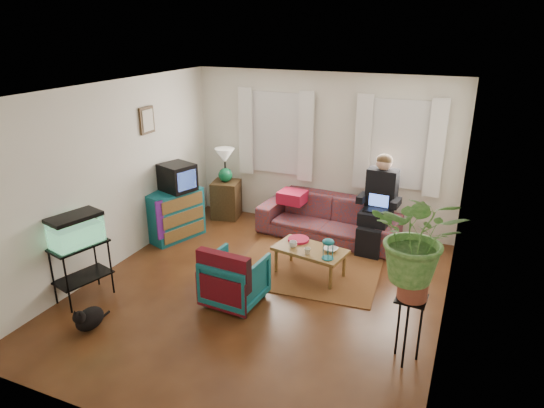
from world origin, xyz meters
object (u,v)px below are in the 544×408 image
at_px(coffee_table, 310,262).
at_px(plant_stand, 408,330).
at_px(dresser, 175,214).
at_px(sofa, 328,212).
at_px(armchair, 235,277).
at_px(side_table, 226,199).
at_px(aquarium_stand, 82,272).

height_order(coffee_table, plant_stand, plant_stand).
xyz_separation_m(dresser, plant_stand, (3.95, -1.69, -0.03)).
xyz_separation_m(sofa, coffee_table, (0.15, -1.35, -0.24)).
bearing_deg(dresser, armchair, -17.78).
relative_size(sofa, side_table, 3.36).
bearing_deg(coffee_table, aquarium_stand, -134.66).
relative_size(armchair, plant_stand, 0.92).
bearing_deg(side_table, aquarium_stand, -96.31).
relative_size(dresser, plant_stand, 1.19).
xyz_separation_m(aquarium_stand, plant_stand, (3.96, 0.36, -0.00)).
height_order(dresser, plant_stand, dresser).
bearing_deg(armchair, plant_stand, 175.27).
bearing_deg(side_table, coffee_table, -34.89).
bearing_deg(sofa, plant_stand, -53.75).
bearing_deg(aquarium_stand, sofa, 68.44).
distance_m(armchair, coffee_table, 1.21).
distance_m(side_table, plant_stand, 4.57).
relative_size(coffee_table, plant_stand, 1.30).
height_order(dresser, aquarium_stand, dresser).
xyz_separation_m(aquarium_stand, coffee_table, (2.44, 1.71, -0.18)).
distance_m(side_table, dresser, 1.17).
relative_size(dresser, armchair, 1.28).
distance_m(dresser, armchair, 2.25).
distance_m(dresser, aquarium_stand, 2.05).
bearing_deg(coffee_table, side_table, 155.48).
bearing_deg(sofa, aquarium_stand, -122.39).
distance_m(side_table, armchair, 2.87).
xyz_separation_m(side_table, dresser, (-0.34, -1.12, 0.07)).
bearing_deg(side_table, plant_stand, -37.85).
bearing_deg(armchair, dresser, -33.25).
bearing_deg(aquarium_stand, plant_stand, 20.55).
bearing_deg(plant_stand, coffee_table, 138.42).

